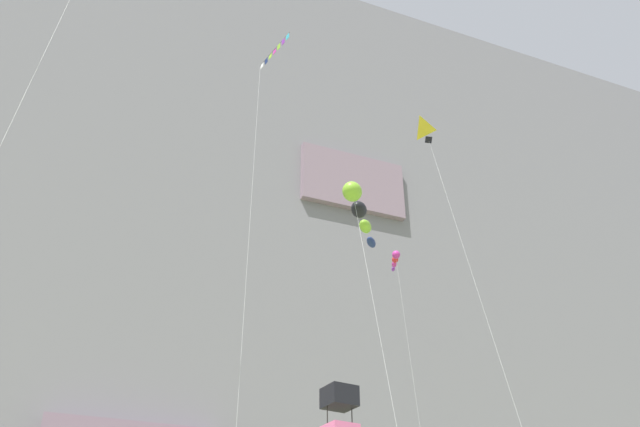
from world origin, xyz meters
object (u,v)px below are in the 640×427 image
at_px(kite_windsock_upper_left, 358,208).
at_px(kite_box_mid_left, 340,417).
at_px(kite_windsock_low_center, 395,260).
at_px(kite_banner_far_right, 269,97).
at_px(kite_delta_low_left, 439,145).

relative_size(kite_windsock_upper_left, kite_box_mid_left, 2.67).
height_order(kite_windsock_low_center, kite_banner_far_right, kite_banner_far_right).
bearing_deg(kite_windsock_upper_left, kite_delta_low_left, -1.65).
xyz_separation_m(kite_banner_far_right, kite_box_mid_left, (-1.38, -13.19, -22.91)).
bearing_deg(kite_delta_low_left, kite_banner_far_right, 152.79).
bearing_deg(kite_box_mid_left, kite_delta_low_left, 40.40).
bearing_deg(kite_windsock_low_center, kite_delta_low_left, -110.74).
xyz_separation_m(kite_windsock_upper_left, kite_banner_far_right, (-3.67, 4.38, 9.72)).
xyz_separation_m(kite_delta_low_left, kite_box_mid_left, (-10.18, -8.66, -18.52)).
bearing_deg(kite_delta_low_left, kite_box_mid_left, -139.60).
bearing_deg(kite_box_mid_left, kite_windsock_upper_left, 60.20).
bearing_deg(kite_windsock_upper_left, kite_box_mid_left, -119.80).
distance_m(kite_delta_low_left, kite_banner_far_right, 10.82).
relative_size(kite_banner_far_right, kite_box_mid_left, 4.41).
distance_m(kite_windsock_low_center, kite_delta_low_left, 20.24).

